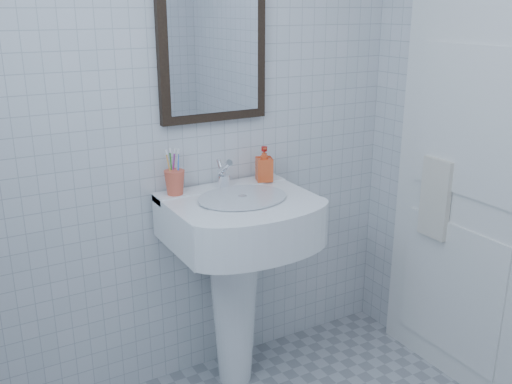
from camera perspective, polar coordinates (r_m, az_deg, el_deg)
wall_back at (r=2.52m, az=-7.42°, el=7.06°), size 2.20×0.02×2.50m
washbasin at (r=2.58m, az=-1.98°, el=-6.71°), size 0.62×0.46×0.96m
faucet at (r=2.55m, az=-3.27°, el=1.66°), size 0.06×0.12×0.14m
toothbrush_cup at (r=2.47m, az=-8.13°, el=0.95°), size 0.11×0.11×0.11m
soap_dispenser at (r=2.63m, az=0.83°, el=2.84°), size 0.09×0.10×0.16m
wall_mirror at (r=2.52m, az=-4.32°, el=14.07°), size 0.50×0.04×0.62m
bathroom_door at (r=2.70m, az=20.36°, el=1.35°), size 0.04×0.80×2.00m
towel_ring at (r=2.75m, az=18.12°, el=2.99°), size 0.01×0.18×0.18m
hand_towel at (r=2.79m, az=17.49°, el=-0.63°), size 0.03×0.16×0.38m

